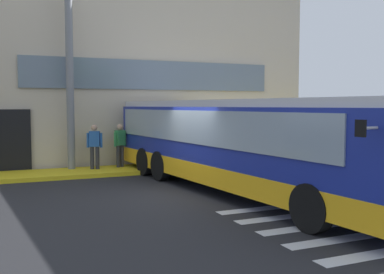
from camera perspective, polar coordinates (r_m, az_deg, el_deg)
The scene contains 9 objects.
ground_plane at distance 12.68m, azimuth -0.59°, elevation -7.48°, with size 80.00×90.00×0.02m, color #232326.
bay_paint_stripes at distance 10.24m, azimuth 19.47°, elevation -10.44°, with size 4.40×3.96×0.01m.
terminal_building at distance 23.40m, azimuth -13.12°, elevation 7.60°, with size 18.41×13.80×8.02m.
boarding_curb at distance 17.13m, azimuth -6.77°, elevation -4.17°, with size 20.61×2.00×0.15m, color yellow.
entry_support_column at distance 17.05m, azimuth -15.65°, elevation 7.50°, with size 0.28×0.28×6.88m, color slate.
bus_main_foreground at distance 12.91m, azimuth 5.99°, elevation -1.24°, with size 3.93×12.68×2.70m.
passenger_near_column at distance 16.80m, azimuth -12.60°, elevation -0.96°, with size 0.56×0.34×1.68m.
passenger_by_doorway at distance 17.20m, azimuth -9.37°, elevation -0.80°, with size 0.53×0.37×1.68m.
passenger_at_curb_edge at distance 16.81m, azimuth -6.44°, elevation -0.88°, with size 0.40×0.49×1.68m.
Camera 1 is at (-4.75, -11.47, 2.54)m, focal length 40.88 mm.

